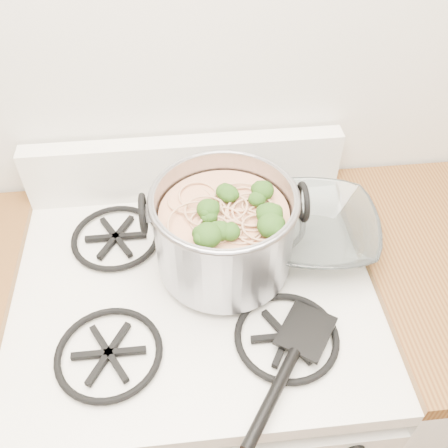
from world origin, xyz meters
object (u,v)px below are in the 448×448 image
gas_range (201,388)px  glass_bowl (312,235)px  stock_pot (224,231)px  spatula (306,329)px

gas_range → glass_bowl: size_ratio=8.25×
gas_range → stock_pot: bearing=34.8°
spatula → glass_bowl: 0.24m
gas_range → spatula: bearing=-35.6°
gas_range → glass_bowl: (0.27, 0.09, 0.50)m
stock_pot → spatula: 0.25m
stock_pot → glass_bowl: 0.22m
spatula → glass_bowl: glass_bowl is taller
stock_pot → spatula: bearing=-55.0°
gas_range → spatula: size_ratio=2.98×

